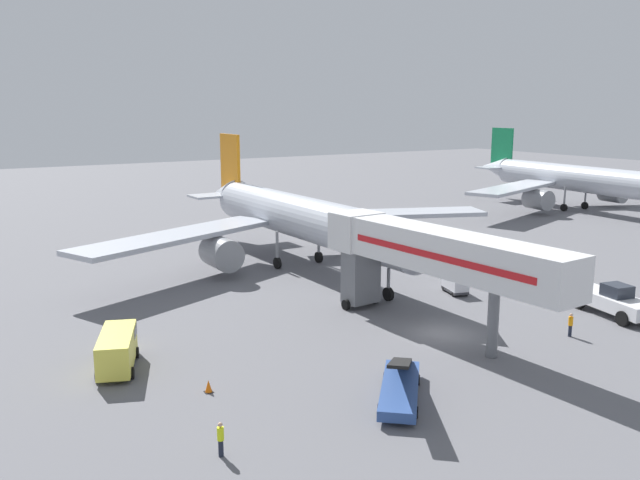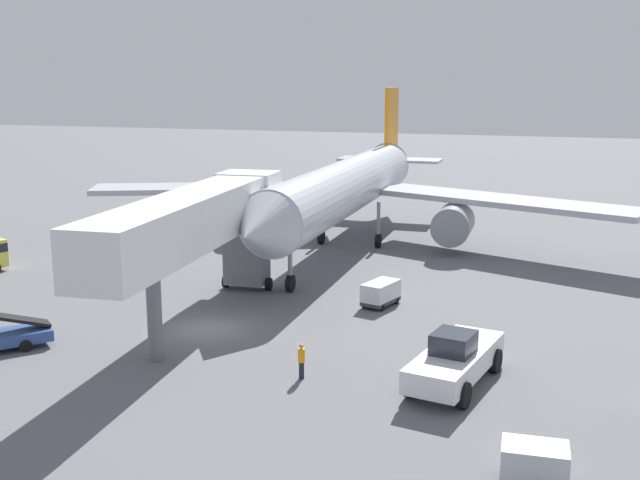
# 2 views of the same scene
# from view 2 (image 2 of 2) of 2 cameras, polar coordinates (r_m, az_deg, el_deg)

# --- Properties ---
(ground_plane) EXTENTS (300.00, 300.00, 0.00)m
(ground_plane) POSITION_cam_2_polar(r_m,az_deg,el_deg) (41.65, -8.35, -6.53)
(ground_plane) COLOR slate
(airplane_at_gate) EXTENTS (44.70, 41.26, 12.23)m
(airplane_at_gate) POSITION_cam_2_polar(r_m,az_deg,el_deg) (60.24, 2.13, 3.85)
(airplane_at_gate) COLOR #B7BCC6
(airplane_at_gate) RESTS_ON ground
(jet_bridge) EXTENTS (4.68, 20.75, 7.36)m
(jet_bridge) POSITION_cam_2_polar(r_m,az_deg,el_deg) (41.44, -8.76, 1.30)
(jet_bridge) COLOR silver
(jet_bridge) RESTS_ON ground
(pushback_tug) EXTENTS (3.64, 7.16, 2.46)m
(pushback_tug) POSITION_cam_2_polar(r_m,az_deg,el_deg) (34.18, 9.96, -8.73)
(pushback_tug) COLOR white
(pushback_tug) RESTS_ON ground
(baggage_cart_outer_left) EXTENTS (2.21, 1.55, 1.41)m
(baggage_cart_outer_left) POSITION_cam_2_polar(r_m,az_deg,el_deg) (26.99, 15.59, -15.63)
(baggage_cart_outer_left) COLOR #38383D
(baggage_cart_outer_left) RESTS_ON ground
(baggage_cart_far_left) EXTENTS (1.98, 2.80, 1.43)m
(baggage_cart_far_left) POSITION_cam_2_polar(r_m,az_deg,el_deg) (45.23, 4.52, -3.90)
(baggage_cart_far_left) COLOR #38383D
(baggage_cart_far_left) RESTS_ON ground
(ground_crew_worker_midground) EXTENTS (0.39, 0.39, 1.63)m
(ground_crew_worker_midground) POSITION_cam_2_polar(r_m,az_deg,el_deg) (34.40, -1.38, -8.89)
(ground_crew_worker_midground) COLOR #1E2333
(ground_crew_worker_midground) RESTS_ON ground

